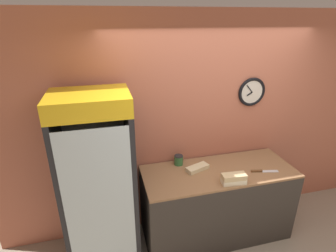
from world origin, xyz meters
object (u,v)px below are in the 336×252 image
object	(u,v)px
condiment_jar	(179,160)
beverage_cooler	(98,173)
sandwich_stack_bottom	(234,181)
sandwich_stack_middle	(234,177)
chefs_knife	(261,171)
sandwich_flat_left	(197,168)

from	to	relation	value
condiment_jar	beverage_cooler	bearing A→B (deg)	-168.96
sandwich_stack_bottom	sandwich_stack_middle	size ratio (longest dim) A/B	1.01
beverage_cooler	sandwich_stack_middle	world-z (taller)	beverage_cooler
beverage_cooler	condiment_jar	distance (m)	0.97
sandwich_stack_middle	chefs_knife	size ratio (longest dim) A/B	0.84
sandwich_stack_bottom	sandwich_flat_left	xyz separation A→B (m)	(-0.28, 0.35, -0.00)
sandwich_stack_bottom	sandwich_flat_left	world-z (taller)	sandwich_stack_bottom
sandwich_stack_bottom	beverage_cooler	bearing A→B (deg)	166.26
sandwich_flat_left	chefs_knife	xyz separation A→B (m)	(0.70, -0.23, -0.02)
condiment_jar	sandwich_stack_bottom	bearing A→B (deg)	-48.81
beverage_cooler	chefs_knife	bearing A→B (deg)	-6.77
chefs_knife	condiment_jar	distance (m)	0.97
chefs_knife	sandwich_stack_bottom	bearing A→B (deg)	-163.07
chefs_knife	condiment_jar	world-z (taller)	condiment_jar
sandwich_flat_left	chefs_knife	size ratio (longest dim) A/B	0.93
beverage_cooler	sandwich_stack_middle	size ratio (longest dim) A/B	7.30
sandwich_stack_bottom	sandwich_flat_left	size ratio (longest dim) A/B	0.90
sandwich_stack_middle	condiment_jar	distance (m)	0.70
sandwich_stack_middle	beverage_cooler	bearing A→B (deg)	166.26
sandwich_flat_left	sandwich_stack_bottom	bearing A→B (deg)	-51.17
beverage_cooler	sandwich_stack_bottom	bearing A→B (deg)	-13.74
chefs_knife	condiment_jar	bearing A→B (deg)	155.53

